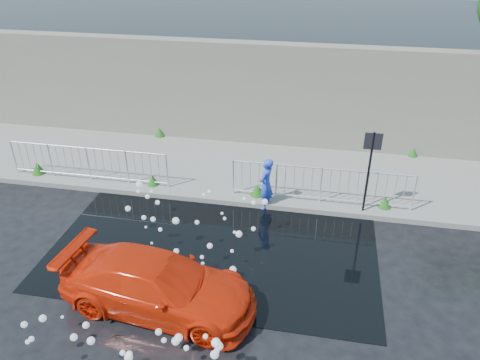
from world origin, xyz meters
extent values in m
plane|color=black|center=(0.00, 0.00, 0.00)|extent=(90.00, 90.00, 0.00)
cube|color=slate|center=(0.00, 5.00, 0.07)|extent=(30.00, 4.00, 0.15)
cube|color=slate|center=(0.00, 3.00, 0.08)|extent=(30.00, 0.25, 0.16)
cube|color=slate|center=(0.00, 7.20, 1.90)|extent=(30.00, 0.60, 3.50)
cube|color=black|center=(0.50, 1.00, 0.01)|extent=(8.00, 5.00, 0.01)
cylinder|color=black|center=(4.20, 3.10, 1.25)|extent=(0.06, 0.06, 2.50)
cube|color=black|center=(4.20, 3.10, 2.25)|extent=(0.45, 0.04, 0.45)
cylinder|color=silver|center=(-6.50, 3.35, 0.70)|extent=(0.05, 0.05, 1.10)
cylinder|color=silver|center=(-1.50, 3.35, 0.70)|extent=(0.05, 0.05, 1.10)
cylinder|color=silver|center=(-4.00, 3.35, 1.22)|extent=(5.00, 0.04, 0.04)
cylinder|color=silver|center=(-4.00, 3.35, 0.27)|extent=(5.00, 0.04, 0.04)
cylinder|color=silver|center=(0.50, 3.35, 0.70)|extent=(0.05, 0.05, 1.10)
cylinder|color=silver|center=(5.50, 3.35, 0.70)|extent=(0.05, 0.05, 1.10)
cylinder|color=silver|center=(3.00, 3.35, 1.22)|extent=(5.00, 0.04, 0.04)
cylinder|color=silver|center=(3.00, 3.35, 0.27)|extent=(5.00, 0.04, 0.04)
cone|color=#185416|center=(-5.80, 3.40, 0.35)|extent=(0.40, 0.40, 0.40)
cone|color=#185416|center=(-2.00, 3.40, 0.31)|extent=(0.36, 0.36, 0.32)
cone|color=#185416|center=(1.20, 3.40, 0.32)|extent=(0.44, 0.44, 0.34)
cone|color=#185416|center=(4.80, 3.40, 0.32)|extent=(0.38, 0.38, 0.33)
cone|color=#185416|center=(-3.00, 6.90, 0.32)|extent=(0.42, 0.42, 0.33)
cone|color=#185416|center=(6.00, 6.90, 0.30)|extent=(0.34, 0.34, 0.30)
sphere|color=white|center=(0.20, 1.76, 1.10)|extent=(0.10, 0.10, 0.10)
sphere|color=white|center=(1.64, 1.75, 0.96)|extent=(0.16, 0.16, 0.16)
sphere|color=white|center=(0.56, 0.27, 0.54)|extent=(0.14, 0.14, 0.14)
sphere|color=white|center=(0.52, -0.24, 0.42)|extent=(0.08, 0.08, 0.08)
sphere|color=white|center=(1.10, 0.24, 0.48)|extent=(0.09, 0.09, 0.09)
sphere|color=white|center=(-0.47, -0.29, 0.12)|extent=(0.09, 0.09, 0.09)
sphere|color=white|center=(1.39, 1.52, 1.05)|extent=(0.12, 0.12, 0.12)
sphere|color=white|center=(-1.64, 1.53, 1.03)|extent=(0.10, 0.10, 0.10)
sphere|color=white|center=(-1.01, -0.17, 0.24)|extent=(0.14, 0.14, 0.14)
sphere|color=white|center=(-1.84, -0.10, 0.32)|extent=(0.08, 0.08, 0.08)
sphere|color=white|center=(-0.61, -0.29, 0.27)|extent=(0.14, 0.14, 0.14)
sphere|color=white|center=(-1.01, 0.81, 0.73)|extent=(0.13, 0.13, 0.13)
sphere|color=white|center=(-1.04, 0.41, 0.76)|extent=(0.06, 0.06, 0.06)
sphere|color=white|center=(-1.36, 1.44, 0.96)|extent=(0.12, 0.12, 0.12)
sphere|color=white|center=(-1.79, 1.13, 0.75)|extent=(0.15, 0.15, 0.15)
sphere|color=white|center=(-1.63, 0.13, 0.36)|extent=(0.09, 0.09, 0.09)
sphere|color=white|center=(0.64, 1.25, 0.82)|extent=(0.08, 0.08, 0.08)
sphere|color=white|center=(-1.06, 1.34, 0.89)|extent=(0.13, 0.13, 0.13)
sphere|color=white|center=(0.06, 1.71, 1.02)|extent=(0.09, 0.09, 0.09)
sphere|color=white|center=(0.47, -0.22, 0.16)|extent=(0.10, 0.10, 0.10)
sphere|color=white|center=(-1.21, 0.74, 0.80)|extent=(0.12, 0.12, 0.12)
sphere|color=white|center=(-1.33, 1.65, 1.00)|extent=(0.09, 0.09, 0.09)
sphere|color=white|center=(-0.45, -0.21, 0.30)|extent=(0.13, 0.13, 0.13)
sphere|color=white|center=(1.49, 0.88, 0.72)|extent=(0.12, 0.12, 0.12)
sphere|color=white|center=(1.18, 0.65, 0.69)|extent=(0.17, 0.17, 0.17)
sphere|color=white|center=(-1.72, 1.80, 1.09)|extent=(0.18, 0.18, 0.18)
sphere|color=white|center=(-0.76, 0.60, 0.60)|extent=(0.11, 0.11, 0.11)
sphere|color=white|center=(-0.85, 0.21, 0.46)|extent=(0.06, 0.06, 0.06)
sphere|color=white|center=(0.74, 1.11, 0.77)|extent=(0.08, 0.08, 0.08)
sphere|color=white|center=(1.08, 0.64, 0.73)|extent=(0.08, 0.08, 0.08)
sphere|color=white|center=(0.03, -0.45, 0.24)|extent=(0.15, 0.15, 0.15)
sphere|color=white|center=(0.13, 0.77, 0.81)|extent=(0.11, 0.11, 0.11)
sphere|color=white|center=(-0.42, 0.80, 0.76)|extent=(0.18, 0.18, 0.18)
sphere|color=white|center=(0.45, -0.04, 0.43)|extent=(0.10, 0.10, 0.10)
sphere|color=white|center=(-0.18, 0.01, 0.47)|extent=(0.13, 0.13, 0.13)
sphere|color=white|center=(1.12, 1.69, 1.04)|extent=(0.09, 0.09, 0.09)
sphere|color=white|center=(1.19, -0.14, 0.26)|extent=(0.17, 0.17, 0.17)
sphere|color=white|center=(1.17, -2.48, 0.66)|extent=(0.10, 0.10, 0.10)
sphere|color=white|center=(0.16, -3.48, 1.06)|extent=(0.14, 0.14, 0.14)
sphere|color=white|center=(0.66, -2.50, 0.54)|extent=(0.16, 0.16, 0.16)
sphere|color=white|center=(-1.81, -2.26, 0.35)|extent=(0.07, 0.07, 0.07)
sphere|color=white|center=(0.16, -3.43, 1.08)|extent=(0.11, 0.11, 0.11)
sphere|color=white|center=(1.44, -2.79, 0.90)|extent=(0.16, 0.16, 0.16)
sphere|color=white|center=(-1.76, -2.84, 0.91)|extent=(0.14, 0.14, 0.14)
sphere|color=white|center=(1.50, -3.14, 1.03)|extent=(0.15, 0.15, 0.15)
sphere|color=white|center=(1.50, -2.78, 0.87)|extent=(0.08, 0.08, 0.08)
sphere|color=white|center=(1.43, -2.55, 0.54)|extent=(0.15, 0.15, 0.15)
sphere|color=white|center=(0.53, -2.33, 0.24)|extent=(0.16, 0.16, 0.16)
sphere|color=white|center=(0.00, -3.35, 0.98)|extent=(0.10, 0.10, 0.10)
sphere|color=white|center=(-1.63, -3.47, 1.03)|extent=(0.09, 0.09, 0.09)
sphere|color=white|center=(-1.10, -2.59, 0.61)|extent=(0.13, 0.13, 0.13)
sphere|color=white|center=(0.37, -2.67, 0.82)|extent=(0.12, 0.12, 0.12)
sphere|color=white|center=(-0.99, -3.15, 0.92)|extent=(0.13, 0.13, 0.13)
sphere|color=white|center=(0.54, -2.89, 0.88)|extent=(0.10, 0.10, 0.10)
sphere|color=white|center=(1.40, -2.72, 0.82)|extent=(0.10, 0.10, 0.10)
sphere|color=white|center=(-1.69, -3.32, 0.92)|extent=(0.10, 0.10, 0.10)
sphere|color=white|center=(0.97, -2.98, 0.89)|extent=(0.10, 0.10, 0.10)
sphere|color=white|center=(1.46, -2.79, 0.72)|extent=(0.10, 0.10, 0.10)
sphere|color=white|center=(-0.59, -3.26, 1.04)|extent=(0.14, 0.14, 0.14)
sphere|color=white|center=(-1.95, -3.10, 0.98)|extent=(0.12, 0.12, 0.12)
imported|color=red|center=(-0.15, -1.28, 0.60)|extent=(4.30, 2.13, 1.20)
imported|color=blue|center=(1.50, 3.00, 0.77)|extent=(0.51, 0.64, 1.53)
camera|label=1|loc=(2.88, -8.20, 7.22)|focal=35.00mm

